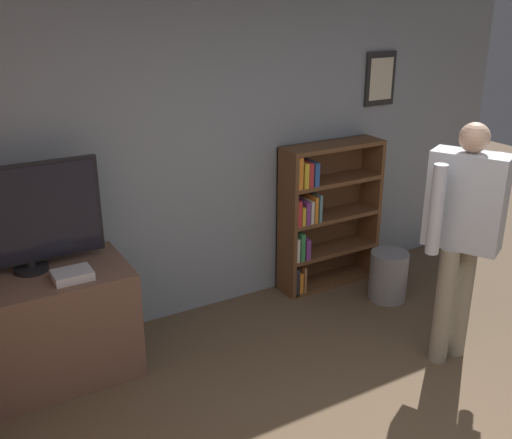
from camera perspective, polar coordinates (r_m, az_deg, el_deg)
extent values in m
cube|color=gray|center=(4.69, -5.08, 6.71)|extent=(6.21, 0.06, 2.70)
cube|color=black|center=(5.52, 11.74, 12.99)|extent=(0.32, 0.02, 0.46)
cube|color=beige|center=(5.51, 11.84, 12.96)|extent=(0.25, 0.01, 0.36)
cube|color=brown|center=(4.30, -19.66, -9.72)|extent=(1.18, 0.66, 0.77)
cylinder|color=black|center=(4.21, -20.58, -4.39)|extent=(0.22, 0.22, 0.03)
cylinder|color=black|center=(4.19, -20.65, -3.89)|extent=(0.06, 0.06, 0.05)
cube|color=black|center=(4.07, -21.25, 0.43)|extent=(0.98, 0.04, 0.66)
cube|color=black|center=(4.05, -21.19, 0.33)|extent=(0.94, 0.01, 0.62)
cube|color=silver|center=(4.00, -17.09, -5.07)|extent=(0.24, 0.19, 0.06)
cube|color=brown|center=(5.06, 2.96, -0.53)|extent=(0.04, 0.28, 1.30)
cube|color=brown|center=(5.58, 10.77, 1.19)|extent=(0.04, 0.28, 1.30)
cube|color=brown|center=(5.40, 6.20, 0.80)|extent=(0.94, 0.01, 1.30)
cube|color=brown|center=(5.55, 6.77, -5.73)|extent=(0.87, 0.28, 0.04)
cube|color=brown|center=(5.42, 6.91, -2.83)|extent=(0.87, 0.28, 0.04)
cube|color=brown|center=(5.30, 7.06, 0.37)|extent=(0.87, 0.28, 0.04)
cube|color=brown|center=(5.20, 7.21, 3.72)|extent=(0.87, 0.28, 0.04)
cube|color=brown|center=(5.12, 7.37, 6.99)|extent=(0.87, 0.28, 0.04)
cube|color=#232328|center=(5.27, 3.23, -5.58)|extent=(0.03, 0.26, 0.26)
cube|color=orange|center=(5.30, 3.64, -5.75)|extent=(0.03, 0.25, 0.21)
cube|color=#99663D|center=(5.31, 4.03, -5.46)|extent=(0.02, 0.24, 0.25)
cube|color=beige|center=(5.13, 3.36, -2.63)|extent=(0.03, 0.24, 0.21)
cube|color=#338447|center=(5.14, 3.87, -2.38)|extent=(0.04, 0.21, 0.25)
cube|color=#7A3889|center=(5.18, 4.43, -2.59)|extent=(0.04, 0.20, 0.18)
cube|color=red|center=(5.01, 3.51, 0.83)|extent=(0.04, 0.23, 0.22)
cube|color=gold|center=(5.04, 3.95, 0.56)|extent=(0.03, 0.21, 0.16)
cube|color=#7A3889|center=(5.07, 4.25, 0.90)|extent=(0.04, 0.25, 0.20)
cube|color=beige|center=(5.09, 4.63, 1.00)|extent=(0.03, 0.25, 0.20)
cube|color=orange|center=(5.09, 5.15, 1.14)|extent=(0.03, 0.21, 0.23)
cube|color=#5B8E99|center=(5.11, 5.58, 1.27)|extent=(0.02, 0.20, 0.24)
cube|color=orange|center=(4.91, 3.51, 4.66)|extent=(0.04, 0.25, 0.26)
cube|color=gold|center=(4.94, 4.16, 4.40)|extent=(0.04, 0.23, 0.21)
cube|color=red|center=(4.97, 4.55, 4.48)|extent=(0.04, 0.24, 0.21)
cube|color=#2D569E|center=(5.00, 5.18, 4.49)|extent=(0.04, 0.21, 0.20)
cylinder|color=gray|center=(4.42, 17.44, -7.88)|extent=(0.13, 0.13, 0.87)
cylinder|color=gray|center=(4.54, 19.00, -7.25)|extent=(0.13, 0.13, 0.87)
cube|color=#B7BCC6|center=(4.19, 19.39, 1.69)|extent=(0.42, 0.54, 0.65)
sphere|color=tan|center=(4.08, 20.10, 7.34)|extent=(0.20, 0.20, 0.20)
cylinder|color=#B7BCC6|center=(4.40, 21.71, 2.08)|extent=(0.09, 0.09, 0.60)
cylinder|color=#B7BCC6|center=(3.99, 16.80, 0.89)|extent=(0.09, 0.09, 0.60)
cylinder|color=gray|center=(5.27, 12.48, -5.25)|extent=(0.32, 0.32, 0.43)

